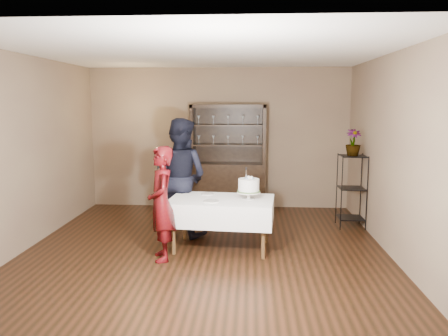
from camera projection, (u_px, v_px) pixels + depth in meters
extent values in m
plane|color=black|center=(206.00, 247.00, 6.20)|extent=(5.00, 5.00, 0.00)
plane|color=white|center=(205.00, 52.00, 5.79)|extent=(5.00, 5.00, 0.00)
cube|color=brown|center=(219.00, 138.00, 8.46)|extent=(5.00, 0.02, 2.70)
cube|color=brown|center=(29.00, 152.00, 6.14)|extent=(0.02, 5.00, 2.70)
cube|color=brown|center=(391.00, 154.00, 5.84)|extent=(0.02, 5.00, 2.70)
cube|color=black|center=(228.00, 186.00, 8.33)|extent=(1.40, 0.48, 0.90)
cube|color=black|center=(229.00, 133.00, 8.40)|extent=(1.40, 0.03, 1.10)
cube|color=black|center=(228.00, 106.00, 8.10)|extent=(1.40, 0.48, 0.06)
cube|color=black|center=(228.00, 145.00, 8.21)|extent=(1.28, 0.42, 0.02)
cube|color=black|center=(228.00, 125.00, 8.15)|extent=(1.28, 0.42, 0.02)
cylinder|color=black|center=(342.00, 193.00, 6.97)|extent=(0.02, 0.02, 1.20)
cylinder|color=black|center=(367.00, 194.00, 6.94)|extent=(0.02, 0.02, 1.20)
cylinder|color=black|center=(337.00, 189.00, 7.36)|extent=(0.02, 0.02, 1.20)
cylinder|color=black|center=(361.00, 189.00, 7.34)|extent=(0.02, 0.02, 1.20)
cube|color=black|center=(350.00, 218.00, 7.22)|extent=(0.40, 0.40, 0.02)
cube|color=black|center=(352.00, 188.00, 7.15)|extent=(0.40, 0.40, 0.01)
cube|color=black|center=(353.00, 156.00, 7.07)|extent=(0.40, 0.40, 0.02)
cube|color=white|center=(221.00, 210.00, 6.08)|extent=(1.50, 1.00, 0.33)
cylinder|color=#50371D|center=(173.00, 230.00, 5.88)|extent=(0.06, 0.06, 0.68)
cylinder|color=#50371D|center=(263.00, 234.00, 5.70)|extent=(0.06, 0.06, 0.68)
cylinder|color=#50371D|center=(185.00, 217.00, 6.52)|extent=(0.06, 0.06, 0.68)
cylinder|color=#50371D|center=(266.00, 220.00, 6.35)|extent=(0.06, 0.06, 0.68)
imported|color=#3E0510|center=(161.00, 204.00, 5.63)|extent=(0.50, 0.63, 1.49)
imported|color=black|center=(180.00, 177.00, 6.69)|extent=(1.08, 0.97, 1.81)
cylinder|color=silver|center=(249.00, 199.00, 6.04)|extent=(0.18, 0.18, 0.01)
cylinder|color=silver|center=(249.00, 196.00, 6.04)|extent=(0.05, 0.05, 0.09)
cylinder|color=silver|center=(249.00, 192.00, 6.03)|extent=(0.33, 0.33, 0.01)
cylinder|color=#496C33|center=(249.00, 191.00, 6.03)|extent=(0.32, 0.32, 0.02)
cylinder|color=white|center=(249.00, 185.00, 6.01)|extent=(0.33, 0.33, 0.18)
sphere|color=#5779BC|center=(251.00, 178.00, 6.00)|extent=(0.02, 0.02, 0.02)
cube|color=silver|center=(246.00, 175.00, 5.97)|extent=(0.02, 0.02, 0.13)
cube|color=black|center=(246.00, 169.00, 5.96)|extent=(0.02, 0.02, 0.05)
cylinder|color=silver|center=(211.00, 201.00, 5.88)|extent=(0.27, 0.27, 0.01)
cylinder|color=silver|center=(207.00, 194.00, 6.34)|extent=(0.24, 0.24, 0.01)
imported|color=#496C33|center=(353.00, 143.00, 7.00)|extent=(0.27, 0.27, 0.43)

